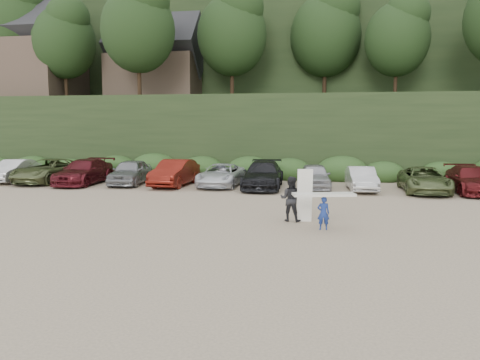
# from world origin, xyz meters

# --- Properties ---
(ground) EXTENTS (120.00, 120.00, 0.00)m
(ground) POSITION_xyz_m (0.00, 0.00, 0.00)
(ground) COLOR tan
(ground) RESTS_ON ground
(hillside_backdrop) EXTENTS (90.00, 41.50, 28.00)m
(hillside_backdrop) POSITION_xyz_m (-0.26, 35.93, 11.22)
(hillside_backdrop) COLOR black
(hillside_backdrop) RESTS_ON ground
(parked_cars) EXTENTS (40.03, 5.98, 1.64)m
(parked_cars) POSITION_xyz_m (-2.37, 9.92, 0.76)
(parked_cars) COLOR silver
(parked_cars) RESTS_ON ground
(child_surfer) EXTENTS (2.35, 1.13, 1.36)m
(child_surfer) POSITION_xyz_m (3.31, -0.91, 0.92)
(child_surfer) COLOR navy
(child_surfer) RESTS_ON ground
(adult_surfer) EXTENTS (1.36, 0.82, 2.12)m
(adult_surfer) POSITION_xyz_m (2.07, 0.41, 0.92)
(adult_surfer) COLOR black
(adult_surfer) RESTS_ON ground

